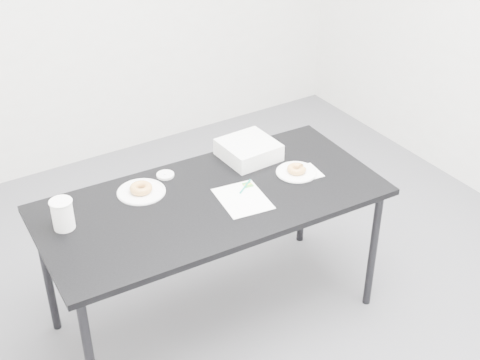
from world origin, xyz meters
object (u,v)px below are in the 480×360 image
plate_far (141,192)px  donut_far (141,188)px  scorecard (243,199)px  bakery_box (249,150)px  plate_near (296,172)px  donut_near (297,169)px  coffee_cup (63,214)px  pen (245,186)px  table (212,207)px

plate_far → donut_far: donut_far is taller
plate_far → donut_far: (0.00, 0.00, 0.02)m
scorecard → plate_far: plate_far is taller
donut_far → bakery_box: bearing=1.0°
plate_near → donut_far: size_ratio=1.88×
bakery_box → donut_near: bearing=-67.6°
plate_far → coffee_cup: 0.42m
pen → bakery_box: bakery_box is taller
table → coffee_cup: (-0.67, 0.14, 0.13)m
scorecard → plate_far: 0.48m
table → plate_far: (-0.26, 0.22, 0.06)m
scorecard → bakery_box: 0.39m
plate_far → bakery_box: bakery_box is taller
plate_near → donut_far: (-0.73, 0.25, 0.02)m
coffee_cup → bakery_box: 1.02m
pen → coffee_cup: (-0.85, 0.15, 0.06)m
donut_near → plate_far: (-0.73, 0.25, -0.02)m
scorecard → plate_near: plate_near is taller
table → plate_near: (0.46, -0.03, 0.06)m
bakery_box → table: bearing=-149.0°
table → pen: size_ratio=13.20×
pen → bakery_box: 0.29m
plate_far → bakery_box: 0.61m
donut_near → bakery_box: bakery_box is taller
plate_near → table: bearing=176.1°
table → scorecard: size_ratio=6.13×
coffee_cup → bakery_box: bearing=5.0°
scorecard → pen: size_ratio=2.15×
table → plate_near: 0.47m
plate_near → bakery_box: size_ratio=0.77×
donut_far → coffee_cup: 0.41m
pen → donut_near: 0.29m
plate_near → plate_far: bearing=161.2°
scorecard → pen: pen is taller
scorecard → donut_near: bearing=16.3°
plate_far → coffee_cup: bearing=-168.9°
bakery_box → plate_far: bearing=178.8°
donut_far → coffee_cup: coffee_cup is taller
plate_near → bakery_box: bearing=114.6°
scorecard → plate_near: bearing=16.3°
pen → donut_near: size_ratio=1.31×
coffee_cup → plate_near: bearing=-8.5°
scorecard → donut_near: 0.35m
scorecard → pen: bearing=58.4°
plate_near → donut_far: bearing=161.2°
pen → donut_near: donut_near is taller
plate_far → bakery_box: (0.61, 0.01, 0.04)m
scorecard → plate_far: size_ratio=1.17×
pen → plate_near: bearing=-40.3°
donut_near → plate_far: bearing=161.2°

